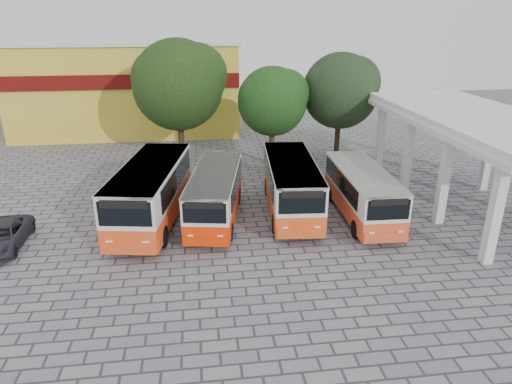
{
  "coord_description": "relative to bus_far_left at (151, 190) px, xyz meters",
  "views": [
    {
      "loc": [
        -4.76,
        -19.06,
        10.41
      ],
      "look_at": [
        -1.79,
        3.69,
        1.5
      ],
      "focal_mm": 32.0,
      "sensor_mm": 36.0,
      "label": 1
    }
  ],
  "objects": [
    {
      "name": "bus_centre_left",
      "position": [
        3.35,
        -0.19,
        -0.28
      ],
      "size": [
        3.52,
        7.78,
        2.69
      ],
      "rotation": [
        0.0,
        0.0,
        -0.17
      ],
      "color": "#EC2A00",
      "rests_on": "ground"
    },
    {
      "name": "shophouse_block",
      "position": [
        -3.66,
        22.13,
        2.33
      ],
      "size": [
        20.4,
        10.4,
        8.3
      ],
      "color": "gold",
      "rests_on": "ground"
    },
    {
      "name": "bus_centre_right",
      "position": [
        7.59,
        0.36,
        -0.12
      ],
      "size": [
        3.15,
        8.42,
        2.97
      ],
      "rotation": [
        0.0,
        0.0,
        -0.08
      ],
      "color": "#E34B16",
      "rests_on": "ground"
    },
    {
      "name": "tree_middle",
      "position": [
        8.0,
        9.21,
        3.02
      ],
      "size": [
        5.18,
        4.93,
        7.17
      ],
      "color": "#4A361C",
      "rests_on": "ground"
    },
    {
      "name": "terminal_shelter",
      "position": [
        17.84,
        0.14,
        3.08
      ],
      "size": [
        6.8,
        15.8,
        5.4
      ],
      "color": "silver",
      "rests_on": "ground"
    },
    {
      "name": "ground",
      "position": [
        7.34,
        -3.86,
        -1.84
      ],
      "size": [
        90.0,
        90.0,
        0.0
      ],
      "primitive_type": "plane",
      "color": "slate",
      "rests_on": "ground"
    },
    {
      "name": "tree_left",
      "position": [
        1.39,
        11.47,
        4.03
      ],
      "size": [
        6.99,
        6.66,
        8.98
      ],
      "color": "#3F2B1E",
      "rests_on": "ground"
    },
    {
      "name": "tree_right",
      "position": [
        13.25,
        10.13,
        3.54
      ],
      "size": [
        5.87,
        5.59,
        7.99
      ],
      "color": "#362617",
      "rests_on": "ground"
    },
    {
      "name": "parked_car",
      "position": [
        -6.92,
        -2.05,
        -1.24
      ],
      "size": [
        2.04,
        4.3,
        1.18
      ],
      "primitive_type": "imported",
      "rotation": [
        0.0,
        0.0,
        0.02
      ],
      "color": "#292A33",
      "rests_on": "ground"
    },
    {
      "name": "bus_far_right",
      "position": [
        11.26,
        -0.87,
        -0.27
      ],
      "size": [
        2.53,
        7.58,
        2.71
      ],
      "rotation": [
        0.0,
        0.0,
        -0.03
      ],
      "color": "#E34B24",
      "rests_on": "ground"
    },
    {
      "name": "bus_far_left",
      "position": [
        0.0,
        0.0,
        0.0
      ],
      "size": [
        4.1,
        9.16,
        3.17
      ],
      "rotation": [
        0.0,
        0.0,
        -0.17
      ],
      "color": "#F04716",
      "rests_on": "ground"
    }
  ]
}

